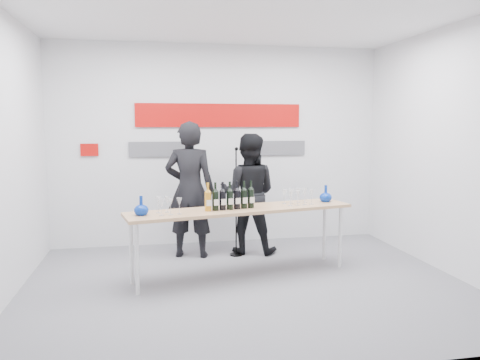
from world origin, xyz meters
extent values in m
plane|color=slate|center=(0.00, 0.00, 0.00)|extent=(5.00, 5.00, 0.00)
cube|color=silver|center=(0.00, 2.00, 1.50)|extent=(5.00, 0.04, 3.00)
cube|color=#B80B07|center=(0.00, 1.97, 1.95)|extent=(2.50, 0.02, 0.35)
cube|color=#59595E|center=(-0.90, 1.97, 1.45)|extent=(0.90, 0.02, 0.22)
cube|color=#59595E|center=(0.90, 1.97, 1.45)|extent=(0.90, 0.02, 0.22)
cube|color=#B80B07|center=(-1.90, 1.97, 1.45)|extent=(0.25, 0.02, 0.18)
cube|color=tan|center=(0.01, 0.32, 0.81)|extent=(2.80, 1.08, 0.04)
cylinder|color=silver|center=(-1.21, -0.11, 0.39)|extent=(0.05, 0.05, 0.79)
cylinder|color=silver|center=(1.30, 0.39, 0.39)|extent=(0.05, 0.05, 0.79)
cylinder|color=silver|center=(-1.28, 0.25, 0.39)|extent=(0.05, 0.05, 0.79)
cylinder|color=silver|center=(1.23, 0.75, 0.39)|extent=(0.05, 0.05, 0.79)
imported|color=black|center=(-0.52, 1.26, 0.93)|extent=(0.77, 0.60, 1.86)
imported|color=black|center=(0.30, 1.31, 0.84)|extent=(0.99, 0.88, 1.69)
cylinder|color=black|center=(0.11, 1.18, 0.01)|extent=(0.18, 0.18, 0.02)
cylinder|color=black|center=(0.11, 1.18, 0.73)|extent=(0.02, 0.02, 1.47)
sphere|color=black|center=(0.11, 1.15, 1.49)|extent=(0.05, 0.05, 0.05)
camera|label=1|loc=(-1.06, -5.06, 1.82)|focal=35.00mm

